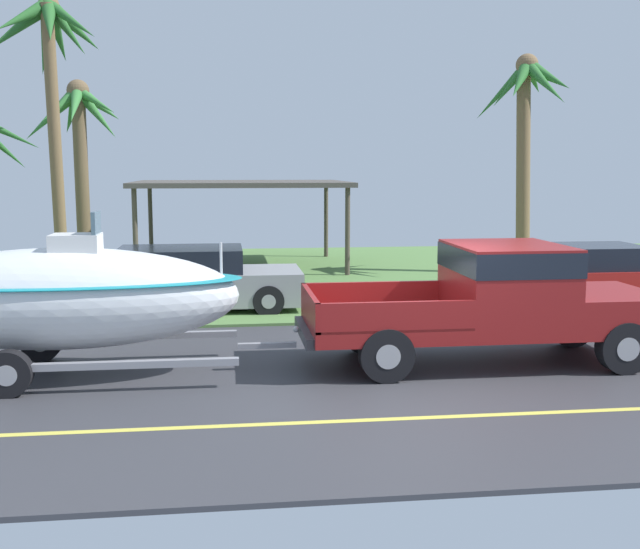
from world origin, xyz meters
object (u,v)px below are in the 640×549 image
Objects in this scene: palm_tree_mid at (527,110)px; palm_tree_far_left at (48,53)px; palm_tree_near_right at (79,128)px; pickup_truck_towing at (504,297)px; parked_sedan_far at (189,280)px; carport_awning at (241,185)px; parked_sedan_near at (591,277)px; boat_on_trailer at (59,298)px.

palm_tree_far_left is (-12.65, -1.80, 1.07)m from palm_tree_mid.
pickup_truck_towing is at bearing -55.49° from palm_tree_near_right.
palm_tree_far_left is at bearing -87.52° from palm_tree_near_right.
parked_sedan_far is 7.34m from carport_awning.
palm_tree_near_right is at bearing 92.48° from palm_tree_far_left.
pickup_truck_towing is 1.29× the size of parked_sedan_near.
pickup_truck_towing is at bearing -44.68° from parked_sedan_far.
parked_sedan_far is 6.69m from palm_tree_far_left.
pickup_truck_towing reaches higher than parked_sedan_far.
palm_tree_mid is 12.82m from palm_tree_far_left.
palm_tree_far_left is at bearing -137.71° from carport_awning.
pickup_truck_towing reaches higher than parked_sedan_near.
parked_sedan_near is (3.72, 4.52, -0.38)m from pickup_truck_towing.
pickup_truck_towing is 0.90× the size of boat_on_trailer.
pickup_truck_towing is 15.62m from palm_tree_near_right.
parked_sedan_near is 15.21m from palm_tree_near_right.
palm_tree_far_left reaches higher than boat_on_trailer.
palm_tree_mid is at bearing 66.61° from pickup_truck_towing.
carport_awning is 1.12× the size of palm_tree_near_right.
boat_on_trailer is 0.90× the size of palm_tree_far_left.
palm_tree_mid is at bearing -16.49° from carport_awning.
palm_tree_far_left reaches higher than palm_tree_mid.
palm_tree_far_left is at bearing -171.90° from palm_tree_mid.
parked_sedan_near is at bearing -3.72° from parked_sedan_far.
palm_tree_near_right is at bearing 98.25° from boat_on_trailer.
parked_sedan_near is 0.71× the size of palm_tree_mid.
palm_tree_mid is (12.85, -2.90, 0.44)m from palm_tree_near_right.
carport_awning reaches higher than parked_sedan_near.
pickup_truck_towing is at bearing -43.03° from palm_tree_far_left.
parked_sedan_far is 11.17m from palm_tree_mid.
parked_sedan_far is at bearing 71.77° from boat_on_trailer.
palm_tree_near_right reaches higher than parked_sedan_near.
boat_on_trailer is at bearing -78.38° from palm_tree_far_left.
palm_tree_far_left is (-1.62, 7.89, 4.58)m from boat_on_trailer.
pickup_truck_towing is 5.87m from parked_sedan_near.
palm_tree_mid reaches higher than palm_tree_near_right.
palm_tree_far_left is at bearing 136.97° from pickup_truck_towing.
pickup_truck_towing is 6.83m from boat_on_trailer.
palm_tree_far_left is at bearing 139.74° from parked_sedan_far.
carport_awning reaches higher than parked_sedan_far.
palm_tree_far_left reaches higher than palm_tree_near_right.
palm_tree_far_left reaches higher than carport_awning.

